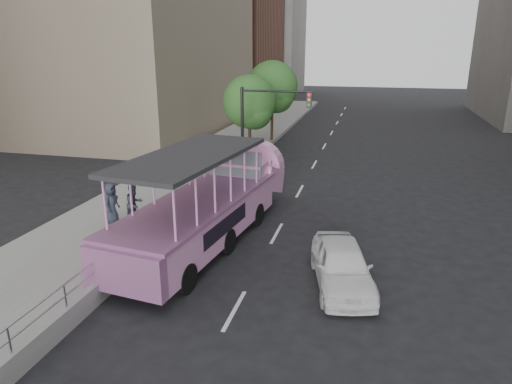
{
  "coord_description": "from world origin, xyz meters",
  "views": [
    {
      "loc": [
        4.51,
        -13.17,
        7.37
      ],
      "look_at": [
        0.49,
        2.54,
        2.21
      ],
      "focal_mm": 32.0,
      "sensor_mm": 36.0,
      "label": 1
    }
  ],
  "objects_px": {
    "pedestrian_far": "(111,203)",
    "street_tree_far": "(273,89)",
    "parking_sign": "(228,158)",
    "street_tree_near": "(251,104)",
    "traffic_signal": "(262,117)",
    "car": "(342,265)",
    "pedestrian_mid": "(134,204)",
    "duck_boat": "(212,204)"
  },
  "relations": [
    {
      "from": "car",
      "to": "pedestrian_mid",
      "type": "height_order",
      "value": "pedestrian_mid"
    },
    {
      "from": "traffic_signal",
      "to": "duck_boat",
      "type": "bearing_deg",
      "value": -88.56
    },
    {
      "from": "pedestrian_far",
      "to": "traffic_signal",
      "type": "bearing_deg",
      "value": -22.54
    },
    {
      "from": "duck_boat",
      "to": "street_tree_near",
      "type": "height_order",
      "value": "street_tree_near"
    },
    {
      "from": "car",
      "to": "pedestrian_far",
      "type": "bearing_deg",
      "value": 152.13
    },
    {
      "from": "pedestrian_far",
      "to": "parking_sign",
      "type": "height_order",
      "value": "parking_sign"
    },
    {
      "from": "pedestrian_far",
      "to": "parking_sign",
      "type": "xyz_separation_m",
      "value": [
        2.82,
        7.23,
        0.44
      ]
    },
    {
      "from": "pedestrian_mid",
      "to": "street_tree_far",
      "type": "relative_size",
      "value": 0.27
    },
    {
      "from": "street_tree_near",
      "to": "pedestrian_far",
      "type": "bearing_deg",
      "value": -100.85
    },
    {
      "from": "pedestrian_far",
      "to": "street_tree_far",
      "type": "xyz_separation_m",
      "value": [
        2.72,
        19.15,
        3.16
      ]
    },
    {
      "from": "duck_boat",
      "to": "street_tree_near",
      "type": "distance_m",
      "value": 13.2
    },
    {
      "from": "pedestrian_mid",
      "to": "traffic_signal",
      "type": "height_order",
      "value": "traffic_signal"
    },
    {
      "from": "parking_sign",
      "to": "street_tree_near",
      "type": "xyz_separation_m",
      "value": [
        -0.3,
        5.93,
        2.23
      ]
    },
    {
      "from": "car",
      "to": "street_tree_near",
      "type": "bearing_deg",
      "value": 101.21
    },
    {
      "from": "pedestrian_mid",
      "to": "car",
      "type": "bearing_deg",
      "value": -85.95
    },
    {
      "from": "pedestrian_mid",
      "to": "parking_sign",
      "type": "xyz_separation_m",
      "value": [
        1.81,
        7.12,
        0.43
      ]
    },
    {
      "from": "duck_boat",
      "to": "parking_sign",
      "type": "relative_size",
      "value": 4.64
    },
    {
      "from": "car",
      "to": "traffic_signal",
      "type": "distance_m",
      "value": 13.72
    },
    {
      "from": "duck_boat",
      "to": "pedestrian_mid",
      "type": "relative_size",
      "value": 6.74
    },
    {
      "from": "parking_sign",
      "to": "traffic_signal",
      "type": "height_order",
      "value": "traffic_signal"
    },
    {
      "from": "parking_sign",
      "to": "traffic_signal",
      "type": "distance_m",
      "value": 3.4
    },
    {
      "from": "pedestrian_far",
      "to": "duck_boat",
      "type": "bearing_deg",
      "value": -85.47
    },
    {
      "from": "parking_sign",
      "to": "street_tree_near",
      "type": "relative_size",
      "value": 0.44
    },
    {
      "from": "duck_boat",
      "to": "traffic_signal",
      "type": "bearing_deg",
      "value": 91.44
    },
    {
      "from": "parking_sign",
      "to": "pedestrian_far",
      "type": "bearing_deg",
      "value": -111.34
    },
    {
      "from": "pedestrian_mid",
      "to": "traffic_signal",
      "type": "xyz_separation_m",
      "value": [
        3.11,
        9.62,
        2.34
      ]
    },
    {
      "from": "duck_boat",
      "to": "pedestrian_far",
      "type": "relative_size",
      "value": 6.81
    },
    {
      "from": "pedestrian_far",
      "to": "street_tree_near",
      "type": "bearing_deg",
      "value": -10.44
    },
    {
      "from": "duck_boat",
      "to": "street_tree_far",
      "type": "height_order",
      "value": "street_tree_far"
    },
    {
      "from": "pedestrian_far",
      "to": "street_tree_far",
      "type": "bearing_deg",
      "value": -7.68
    },
    {
      "from": "duck_boat",
      "to": "pedestrian_mid",
      "type": "distance_m",
      "value": 3.36
    },
    {
      "from": "street_tree_near",
      "to": "traffic_signal",
      "type": "bearing_deg",
      "value": -65.02
    },
    {
      "from": "street_tree_far",
      "to": "street_tree_near",
      "type": "bearing_deg",
      "value": -91.91
    },
    {
      "from": "street_tree_far",
      "to": "traffic_signal",
      "type": "bearing_deg",
      "value": -81.57
    },
    {
      "from": "duck_boat",
      "to": "street_tree_near",
      "type": "bearing_deg",
      "value": 98.13
    },
    {
      "from": "parking_sign",
      "to": "street_tree_far",
      "type": "xyz_separation_m",
      "value": [
        -0.1,
        11.93,
        2.71
      ]
    },
    {
      "from": "street_tree_near",
      "to": "duck_boat",
      "type": "bearing_deg",
      "value": -81.87
    },
    {
      "from": "pedestrian_mid",
      "to": "pedestrian_far",
      "type": "distance_m",
      "value": 1.02
    },
    {
      "from": "traffic_signal",
      "to": "street_tree_far",
      "type": "distance_m",
      "value": 9.57
    },
    {
      "from": "car",
      "to": "street_tree_near",
      "type": "height_order",
      "value": "street_tree_near"
    },
    {
      "from": "duck_boat",
      "to": "traffic_signal",
      "type": "xyz_separation_m",
      "value": [
        -0.24,
        9.41,
        2.1
      ]
    },
    {
      "from": "car",
      "to": "pedestrian_mid",
      "type": "xyz_separation_m",
      "value": [
        -8.72,
        2.59,
        0.44
      ]
    }
  ]
}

